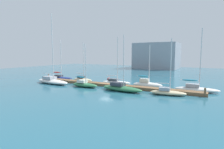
{
  "coord_description": "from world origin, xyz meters",
  "views": [
    {
      "loc": [
        17.28,
        -28.7,
        5.97
      ],
      "look_at": [
        0.0,
        2.0,
        2.0
      ],
      "focal_mm": 28.93,
      "sensor_mm": 36.0,
      "label": 1
    }
  ],
  "objects_px": {
    "sailboat_4": "(116,82)",
    "sailboat_5": "(121,88)",
    "sailboat_3": "(84,84)",
    "harbor_building_distant": "(157,56)",
    "mooring_buoy_red": "(109,79)",
    "sailboat_7": "(168,92)",
    "sailboat_6": "(147,84)",
    "sailboat_0": "(60,77)",
    "sailboat_1": "(52,81)",
    "mooring_buoy_yellow": "(78,77)",
    "sailboat_2": "(83,79)",
    "sailboat_8": "(196,88)"
  },
  "relations": [
    {
      "from": "sailboat_5",
      "to": "sailboat_0",
      "type": "bearing_deg",
      "value": 169.66
    },
    {
      "from": "mooring_buoy_yellow",
      "to": "sailboat_6",
      "type": "bearing_deg",
      "value": -10.21
    },
    {
      "from": "harbor_building_distant",
      "to": "mooring_buoy_red",
      "type": "bearing_deg",
      "value": -89.17
    },
    {
      "from": "sailboat_4",
      "to": "sailboat_8",
      "type": "relative_size",
      "value": 0.94
    },
    {
      "from": "sailboat_5",
      "to": "harbor_building_distant",
      "type": "bearing_deg",
      "value": 104.71
    },
    {
      "from": "sailboat_3",
      "to": "harbor_building_distant",
      "type": "relative_size",
      "value": 0.46
    },
    {
      "from": "sailboat_1",
      "to": "sailboat_8",
      "type": "distance_m",
      "value": 26.95
    },
    {
      "from": "sailboat_5",
      "to": "sailboat_7",
      "type": "bearing_deg",
      "value": 11.37
    },
    {
      "from": "sailboat_1",
      "to": "sailboat_2",
      "type": "bearing_deg",
      "value": 60.66
    },
    {
      "from": "sailboat_3",
      "to": "sailboat_8",
      "type": "relative_size",
      "value": 0.79
    },
    {
      "from": "sailboat_3",
      "to": "sailboat_2",
      "type": "bearing_deg",
      "value": 132.16
    },
    {
      "from": "sailboat_0",
      "to": "sailboat_4",
      "type": "distance_m",
      "value": 14.98
    },
    {
      "from": "sailboat_0",
      "to": "sailboat_7",
      "type": "height_order",
      "value": "sailboat_0"
    },
    {
      "from": "sailboat_3",
      "to": "sailboat_6",
      "type": "height_order",
      "value": "sailboat_3"
    },
    {
      "from": "sailboat_6",
      "to": "mooring_buoy_red",
      "type": "bearing_deg",
      "value": 153.16
    },
    {
      "from": "sailboat_8",
      "to": "mooring_buoy_yellow",
      "type": "distance_m",
      "value": 26.96
    },
    {
      "from": "sailboat_6",
      "to": "mooring_buoy_red",
      "type": "height_order",
      "value": "sailboat_6"
    },
    {
      "from": "sailboat_0",
      "to": "sailboat_3",
      "type": "xyz_separation_m",
      "value": [
        11.56,
        -5.4,
        0.07
      ]
    },
    {
      "from": "sailboat_1",
      "to": "sailboat_3",
      "type": "height_order",
      "value": "sailboat_1"
    },
    {
      "from": "sailboat_3",
      "to": "sailboat_6",
      "type": "bearing_deg",
      "value": 28.08
    },
    {
      "from": "sailboat_0",
      "to": "sailboat_2",
      "type": "height_order",
      "value": "sailboat_0"
    },
    {
      "from": "sailboat_3",
      "to": "mooring_buoy_red",
      "type": "relative_size",
      "value": 10.79
    },
    {
      "from": "sailboat_4",
      "to": "sailboat_1",
      "type": "bearing_deg",
      "value": -159.45
    },
    {
      "from": "sailboat_1",
      "to": "sailboat_5",
      "type": "height_order",
      "value": "sailboat_1"
    },
    {
      "from": "sailboat_4",
      "to": "sailboat_3",
      "type": "bearing_deg",
      "value": -127.13
    },
    {
      "from": "sailboat_5",
      "to": "mooring_buoy_red",
      "type": "height_order",
      "value": "sailboat_5"
    },
    {
      "from": "sailboat_1",
      "to": "sailboat_0",
      "type": "bearing_deg",
      "value": 127.9
    },
    {
      "from": "sailboat_7",
      "to": "harbor_building_distant",
      "type": "distance_m",
      "value": 52.28
    },
    {
      "from": "sailboat_3",
      "to": "sailboat_6",
      "type": "relative_size",
      "value": 1.04
    },
    {
      "from": "sailboat_5",
      "to": "sailboat_6",
      "type": "xyz_separation_m",
      "value": [
        2.64,
        5.16,
        0.1
      ]
    },
    {
      "from": "sailboat_3",
      "to": "sailboat_8",
      "type": "xyz_separation_m",
      "value": [
        18.23,
        5.27,
        0.03
      ]
    },
    {
      "from": "sailboat_1",
      "to": "sailboat_5",
      "type": "xyz_separation_m",
      "value": [
        15.7,
        0.14,
        -0.06
      ]
    },
    {
      "from": "sailboat_7",
      "to": "sailboat_3",
      "type": "bearing_deg",
      "value": 174.61
    },
    {
      "from": "sailboat_1",
      "to": "mooring_buoy_red",
      "type": "distance_m",
      "value": 12.18
    },
    {
      "from": "mooring_buoy_red",
      "to": "harbor_building_distant",
      "type": "relative_size",
      "value": 0.04
    },
    {
      "from": "sailboat_7",
      "to": "sailboat_1",
      "type": "bearing_deg",
      "value": 173.99
    },
    {
      "from": "sailboat_5",
      "to": "mooring_buoy_red",
      "type": "distance_m",
      "value": 11.75
    },
    {
      "from": "sailboat_2",
      "to": "sailboat_5",
      "type": "bearing_deg",
      "value": -19.41
    },
    {
      "from": "sailboat_3",
      "to": "sailboat_5",
      "type": "bearing_deg",
      "value": 1.18
    },
    {
      "from": "sailboat_0",
      "to": "mooring_buoy_yellow",
      "type": "distance_m",
      "value": 4.34
    },
    {
      "from": "sailboat_0",
      "to": "sailboat_4",
      "type": "relative_size",
      "value": 1.01
    },
    {
      "from": "mooring_buoy_yellow",
      "to": "harbor_building_distant",
      "type": "height_order",
      "value": "harbor_building_distant"
    },
    {
      "from": "sailboat_2",
      "to": "sailboat_6",
      "type": "relative_size",
      "value": 1.11
    },
    {
      "from": "sailboat_1",
      "to": "sailboat_8",
      "type": "height_order",
      "value": "sailboat_1"
    },
    {
      "from": "sailboat_4",
      "to": "sailboat_6",
      "type": "distance_m",
      "value": 6.8
    },
    {
      "from": "sailboat_3",
      "to": "sailboat_5",
      "type": "relative_size",
      "value": 0.88
    },
    {
      "from": "sailboat_4",
      "to": "sailboat_5",
      "type": "height_order",
      "value": "sailboat_4"
    },
    {
      "from": "sailboat_2",
      "to": "harbor_building_distant",
      "type": "xyz_separation_m",
      "value": [
        3.72,
        45.38,
        4.75
      ]
    },
    {
      "from": "sailboat_3",
      "to": "sailboat_4",
      "type": "height_order",
      "value": "sailboat_4"
    },
    {
      "from": "sailboat_7",
      "to": "mooring_buoy_yellow",
      "type": "distance_m",
      "value": 24.58
    }
  ]
}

